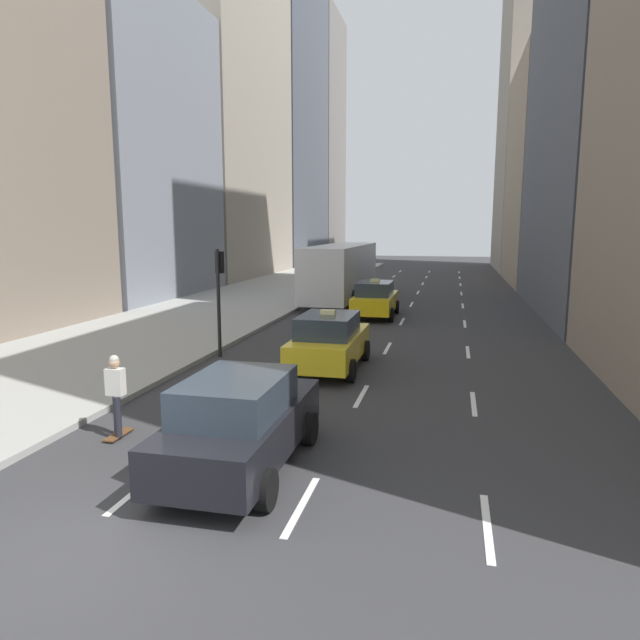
{
  "coord_description": "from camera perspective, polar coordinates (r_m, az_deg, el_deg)",
  "views": [
    {
      "loc": [
        4.77,
        -6.05,
        4.32
      ],
      "look_at": [
        0.85,
        10.81,
        1.48
      ],
      "focal_mm": 32.0,
      "sensor_mm": 36.0,
      "label": 1
    }
  ],
  "objects": [
    {
      "name": "taxi_lead",
      "position": [
        27.52,
        5.53,
        2.1
      ],
      "size": [
        2.02,
        4.4,
        1.87
      ],
      "color": "yellow",
      "rests_on": "ground"
    },
    {
      "name": "lane_markings",
      "position": [
        29.45,
        8.72,
        0.79
      ],
      "size": [
        5.72,
        56.0,
        0.01
      ],
      "color": "white",
      "rests_on": "ground"
    },
    {
      "name": "taxi_second",
      "position": [
        17.32,
        0.93,
        -2.13
      ],
      "size": [
        2.02,
        4.4,
        1.87
      ],
      "color": "yellow",
      "rests_on": "ground"
    },
    {
      "name": "building_row_right",
      "position": [
        39.48,
        25.28,
        22.72
      ],
      "size": [
        6.0,
        61.95,
        33.77
      ],
      "color": "gray",
      "rests_on": "ground"
    },
    {
      "name": "traffic_light_pole",
      "position": [
        19.21,
        -10.05,
        3.48
      ],
      "size": [
        0.24,
        0.42,
        3.6
      ],
      "color": "black",
      "rests_on": "ground"
    },
    {
      "name": "sidewalk_left",
      "position": [
        35.34,
        -6.48,
        2.37
      ],
      "size": [
        8.0,
        66.0,
        0.15
      ],
      "primitive_type": "cube",
      "color": "#9E9E99",
      "rests_on": "ground"
    },
    {
      "name": "ground_plane",
      "position": [
        8.83,
        -23.36,
        -20.78
      ],
      "size": [
        160.0,
        160.0,
        0.0
      ],
      "primitive_type": "plane",
      "color": "#333335"
    },
    {
      "name": "building_row_left",
      "position": [
        51.62,
        -9.46,
        23.47
      ],
      "size": [
        6.0,
        77.58,
        36.96
      ],
      "color": "gray",
      "rests_on": "ground"
    },
    {
      "name": "skateboarder",
      "position": [
        12.51,
        -19.73,
        -6.81
      ],
      "size": [
        0.36,
        0.8,
        1.75
      ],
      "color": "brown",
      "rests_on": "ground"
    },
    {
      "name": "sedan_black_near",
      "position": [
        10.37,
        -7.95,
        -10.07
      ],
      "size": [
        2.02,
        4.43,
        1.76
      ],
      "color": "black",
      "rests_on": "ground"
    },
    {
      "name": "city_bus",
      "position": [
        33.73,
        2.15,
        5.01
      ],
      "size": [
        2.8,
        11.61,
        3.25
      ],
      "color": "silver",
      "rests_on": "ground"
    }
  ]
}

